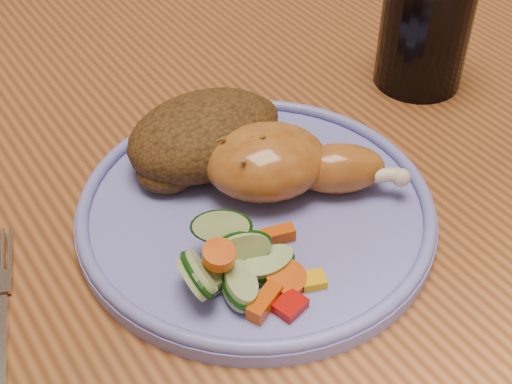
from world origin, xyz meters
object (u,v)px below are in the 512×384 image
at_px(drinking_glass, 425,30).
at_px(plate, 256,212).
at_px(chair_far, 58,72).
at_px(dining_table, 275,217).

bearing_deg(drinking_glass, plate, -162.52).
xyz_separation_m(chair_far, plate, (-0.06, -0.69, 0.26)).
distance_m(chair_far, plate, 0.74).
bearing_deg(chair_far, dining_table, -90.00).
bearing_deg(chair_far, plate, -95.28).
bearing_deg(dining_table, drinking_glass, 3.90).
bearing_deg(drinking_glass, dining_table, -176.10).
relative_size(dining_table, drinking_glass, 12.78).
distance_m(dining_table, drinking_glass, 0.22).
bearing_deg(drinking_glass, chair_far, 105.72).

